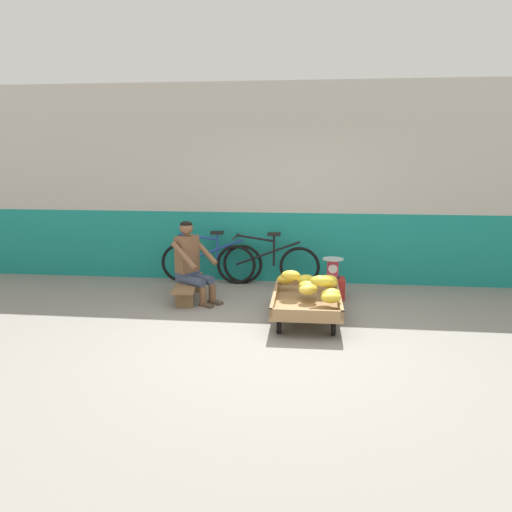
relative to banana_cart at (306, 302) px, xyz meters
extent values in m
plane|color=gray|center=(-0.36, -0.77, -0.24)|extent=(80.00, 80.00, 0.00)
cube|color=#19847A|center=(-0.36, 2.01, 0.33)|extent=(16.00, 0.30, 1.14)
cube|color=#B7B2A8|center=(-0.36, 2.01, 1.91)|extent=(16.00, 0.30, 2.02)
cube|color=#99754C|center=(0.00, 0.00, -0.01)|extent=(0.85, 1.45, 0.05)
cube|color=#99754C|center=(-0.40, 0.00, 0.07)|extent=(0.05, 1.44, 0.10)
cube|color=#99754C|center=(0.40, 0.00, 0.07)|extent=(0.05, 1.44, 0.10)
cube|color=#99754C|center=(-0.01, 0.70, 0.07)|extent=(0.84, 0.05, 0.10)
cube|color=#99754C|center=(0.01, -0.70, 0.07)|extent=(0.84, 0.05, 0.10)
cylinder|color=black|center=(-0.32, 0.50, -0.15)|extent=(0.05, 0.18, 0.18)
cylinder|color=black|center=(0.31, 0.51, -0.15)|extent=(0.05, 0.18, 0.18)
cylinder|color=black|center=(-0.31, -0.51, -0.15)|extent=(0.05, 0.18, 0.18)
cylinder|color=black|center=(0.32, -0.50, -0.15)|extent=(0.05, 0.18, 0.18)
ellipsoid|color=yellow|center=(0.02, -0.09, 0.18)|extent=(0.29, 0.27, 0.13)
ellipsoid|color=yellow|center=(0.29, -0.25, 0.18)|extent=(0.30, 0.27, 0.13)
ellipsoid|color=gold|center=(0.28, 0.26, 0.18)|extent=(0.30, 0.28, 0.13)
ellipsoid|color=gold|center=(0.29, -0.41, 0.18)|extent=(0.29, 0.25, 0.13)
ellipsoid|color=yellow|center=(-0.02, 0.40, 0.18)|extent=(0.29, 0.27, 0.13)
ellipsoid|color=yellow|center=(0.01, 0.07, 0.18)|extent=(0.27, 0.23, 0.13)
ellipsoid|color=yellow|center=(0.28, 0.42, 0.18)|extent=(0.24, 0.18, 0.13)
ellipsoid|color=gold|center=(-0.28, 0.40, 0.18)|extent=(0.30, 0.27, 0.13)
ellipsoid|color=gold|center=(0.21, -0.12, 0.30)|extent=(0.28, 0.24, 0.13)
ellipsoid|color=gold|center=(0.16, -0.17, 0.32)|extent=(0.26, 0.20, 0.13)
ellipsoid|color=gold|center=(-0.21, 0.08, 0.31)|extent=(0.25, 0.19, 0.13)
cube|color=brown|center=(-1.71, 0.71, 0.00)|extent=(0.42, 1.13, 0.05)
cube|color=brown|center=(-1.75, 1.09, -0.13)|extent=(0.25, 0.11, 0.22)
cube|color=brown|center=(-1.67, 0.33, -0.13)|extent=(0.25, 0.11, 0.22)
cylinder|color=brown|center=(-1.33, 0.57, -0.11)|extent=(0.10, 0.10, 0.27)
cube|color=#4C3D2D|center=(-1.28, 0.54, -0.22)|extent=(0.23, 0.20, 0.04)
cylinder|color=#38425B|center=(-1.49, 0.68, 0.08)|extent=(0.41, 0.33, 0.13)
cylinder|color=brown|center=(-1.42, 0.42, -0.11)|extent=(0.10, 0.10, 0.27)
cube|color=#4C3D2D|center=(-1.37, 0.39, -0.22)|extent=(0.23, 0.20, 0.04)
cylinder|color=#38425B|center=(-1.59, 0.53, 0.08)|extent=(0.41, 0.33, 0.13)
cube|color=#38425B|center=(-1.71, 0.71, 0.10)|extent=(0.34, 0.35, 0.14)
cube|color=brown|center=(-1.71, 0.71, 0.43)|extent=(0.33, 0.37, 0.52)
cylinder|color=brown|center=(-1.47, 0.79, 0.46)|extent=(0.44, 0.32, 0.36)
cylinder|color=brown|center=(-1.69, 0.46, 0.46)|extent=(0.44, 0.32, 0.36)
sphere|color=brown|center=(-1.71, 0.71, 0.80)|extent=(0.19, 0.19, 0.19)
ellipsoid|color=black|center=(-1.71, 0.71, 0.86)|extent=(0.17, 0.17, 0.09)
cube|color=red|center=(0.36, 1.00, -0.09)|extent=(0.36, 0.28, 0.30)
cylinder|color=#28282D|center=(0.36, 1.00, 0.07)|extent=(0.20, 0.20, 0.03)
cube|color=#C6384C|center=(0.36, 1.00, 0.21)|extent=(0.16, 0.10, 0.24)
cylinder|color=white|center=(0.36, 0.95, 0.21)|extent=(0.13, 0.01, 0.13)
cylinder|color=#B2B5BA|center=(0.36, 1.00, 0.34)|extent=(0.30, 0.30, 0.01)
torus|color=black|center=(-2.07, 1.65, 0.08)|extent=(0.64, 0.06, 0.64)
torus|color=black|center=(-1.05, 1.67, 0.08)|extent=(0.64, 0.06, 0.64)
cylinder|color=#234299|center=(-1.56, 1.66, 0.28)|extent=(1.03, 0.06, 0.43)
cylinder|color=#234299|center=(-1.46, 1.66, 0.32)|extent=(0.04, 0.04, 0.48)
cylinder|color=#234299|center=(-1.76, 1.66, 0.52)|extent=(0.62, 0.05, 0.12)
cube|color=black|center=(-1.46, 1.66, 0.59)|extent=(0.20, 0.10, 0.05)
cylinder|color=black|center=(-2.07, 1.65, 0.54)|extent=(0.04, 0.48, 0.03)
torus|color=black|center=(-1.15, 1.64, 0.08)|extent=(0.64, 0.08, 0.64)
torus|color=black|center=(-0.13, 1.60, 0.08)|extent=(0.64, 0.08, 0.64)
cylinder|color=black|center=(-0.64, 1.62, 0.28)|extent=(1.03, 0.08, 0.43)
cylinder|color=black|center=(-0.54, 1.61, 0.32)|extent=(0.04, 0.04, 0.48)
cylinder|color=black|center=(-0.84, 1.62, 0.52)|extent=(0.62, 0.06, 0.12)
cube|color=black|center=(-0.54, 1.61, 0.59)|extent=(0.20, 0.11, 0.05)
cylinder|color=black|center=(-1.15, 1.64, 0.54)|extent=(0.05, 0.48, 0.03)
camera|label=1|loc=(0.03, -5.96, 1.83)|focal=34.35mm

